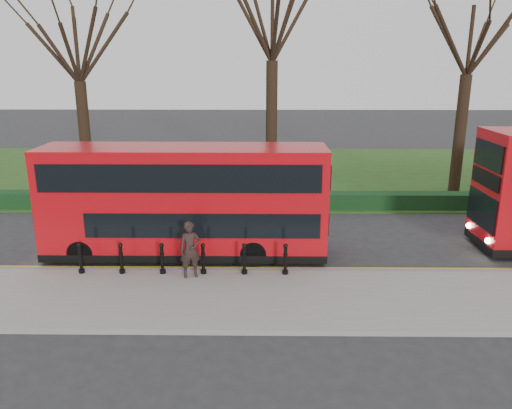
{
  "coord_description": "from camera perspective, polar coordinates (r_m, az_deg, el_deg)",
  "views": [
    {
      "loc": [
        1.5,
        -16.58,
        6.87
      ],
      "look_at": [
        1.29,
        0.5,
        2.0
      ],
      "focal_mm": 35.0,
      "sensor_mm": 36.0,
      "label": 1
    }
  ],
  "objects": [
    {
      "name": "pedestrian",
      "position": [
        16.21,
        -7.53,
        -5.15
      ],
      "size": [
        0.78,
        0.63,
        1.86
      ],
      "primitive_type": "imported",
      "rotation": [
        0.0,
        0.0,
        0.3
      ],
      "color": "black",
      "rests_on": "pavement"
    },
    {
      "name": "pavement",
      "position": [
        15.26,
        -5.1,
        -10.6
      ],
      "size": [
        60.0,
        4.0,
        0.15
      ],
      "primitive_type": "cube",
      "color": "gray",
      "rests_on": "ground"
    },
    {
      "name": "tree_right",
      "position": [
        28.61,
        23.37,
        17.58
      ],
      "size": [
        7.32,
        7.32,
        11.44
      ],
      "color": "black",
      "rests_on": "ground"
    },
    {
      "name": "tree_left",
      "position": [
        28.24,
        -19.86,
        17.0
      ],
      "size": [
        6.91,
        6.91,
        10.8
      ],
      "color": "black",
      "rests_on": "ground"
    },
    {
      "name": "tree_mid",
      "position": [
        26.69,
        1.89,
        20.99
      ],
      "size": [
        8.12,
        8.12,
        12.69
      ],
      "color": "black",
      "rests_on": "ground"
    },
    {
      "name": "ground",
      "position": [
        18.01,
        -4.16,
        -6.56
      ],
      "size": [
        120.0,
        120.0,
        0.0
      ],
      "primitive_type": "plane",
      "color": "#28282B",
      "rests_on": "ground"
    },
    {
      "name": "kerb",
      "position": [
        17.06,
        -4.44,
        -7.61
      ],
      "size": [
        60.0,
        0.25,
        0.16
      ],
      "primitive_type": "cube",
      "color": "slate",
      "rests_on": "ground"
    },
    {
      "name": "hedge",
      "position": [
        24.3,
        -2.87,
        0.45
      ],
      "size": [
        60.0,
        0.9,
        0.8
      ],
      "primitive_type": "cube",
      "color": "black",
      "rests_on": "ground"
    },
    {
      "name": "bollard_row",
      "position": [
        16.65,
        -8.38,
        -6.2
      ],
      "size": [
        6.91,
        0.15,
        1.0
      ],
      "color": "black",
      "rests_on": "pavement"
    },
    {
      "name": "grass_verge",
      "position": [
        32.34,
        -1.98,
        3.69
      ],
      "size": [
        60.0,
        18.0,
        0.06
      ],
      "primitive_type": "cube",
      "color": "#284517",
      "rests_on": "ground"
    },
    {
      "name": "bus_lead",
      "position": [
        18.12,
        -8.14,
        0.26
      ],
      "size": [
        10.13,
        2.33,
        4.03
      ],
      "color": "#B40A11",
      "rests_on": "ground"
    },
    {
      "name": "yellow_line_outer",
      "position": [
        17.36,
        -4.35,
        -7.42
      ],
      "size": [
        60.0,
        0.1,
        0.01
      ],
      "primitive_type": "cube",
      "color": "yellow",
      "rests_on": "ground"
    },
    {
      "name": "yellow_line_inner",
      "position": [
        17.55,
        -4.29,
        -7.16
      ],
      "size": [
        60.0,
        0.1,
        0.01
      ],
      "primitive_type": "cube",
      "color": "yellow",
      "rests_on": "ground"
    }
  ]
}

